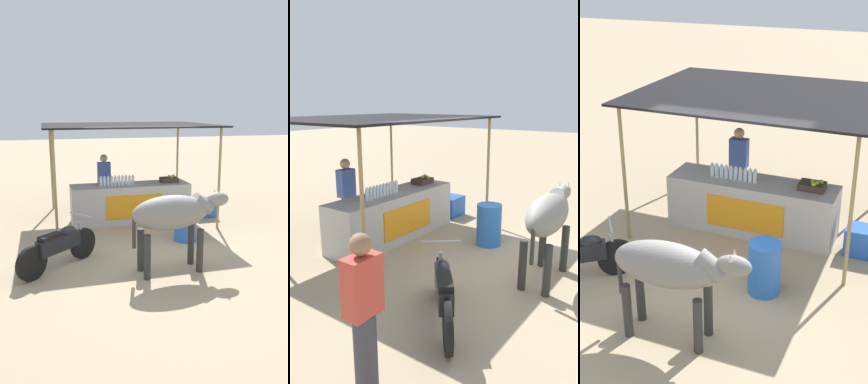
# 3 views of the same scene
# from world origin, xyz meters

# --- Properties ---
(ground_plane) EXTENTS (60.00, 60.00, 0.00)m
(ground_plane) POSITION_xyz_m (0.00, 0.00, 0.00)
(ground_plane) COLOR tan
(stall_counter) EXTENTS (3.00, 0.82, 0.96)m
(stall_counter) POSITION_xyz_m (0.00, 2.20, 0.48)
(stall_counter) COLOR #B2ADA8
(stall_counter) RESTS_ON ground
(stall_awning) EXTENTS (4.20, 3.20, 2.45)m
(stall_awning) POSITION_xyz_m (0.00, 2.50, 2.35)
(stall_awning) COLOR black
(stall_awning) RESTS_ON ground
(water_bottle_row) EXTENTS (0.88, 0.07, 0.25)m
(water_bottle_row) POSITION_xyz_m (-0.35, 2.15, 1.07)
(water_bottle_row) COLOR silver
(water_bottle_row) RESTS_ON stall_counter
(fruit_crate) EXTENTS (0.44, 0.32, 0.18)m
(fruit_crate) POSITION_xyz_m (1.05, 2.25, 1.03)
(fruit_crate) COLOR #3F3326
(fruit_crate) RESTS_ON stall_counter
(vendor_behind_counter) EXTENTS (0.34, 0.22, 1.65)m
(vendor_behind_counter) POSITION_xyz_m (-0.55, 2.95, 0.85)
(vendor_behind_counter) COLOR #383842
(vendor_behind_counter) RESTS_ON ground
(cooler_box) EXTENTS (0.60, 0.44, 0.48)m
(cooler_box) POSITION_xyz_m (2.01, 2.10, 0.24)
(cooler_box) COLOR blue
(cooler_box) RESTS_ON ground
(water_barrel) EXTENTS (0.48, 0.48, 0.81)m
(water_barrel) POSITION_xyz_m (0.82, 0.44, 0.41)
(water_barrel) COLOR blue
(water_barrel) RESTS_ON ground
(cow) EXTENTS (1.83, 0.60, 1.44)m
(cow) POSITION_xyz_m (0.04, -0.98, 1.03)
(cow) COLOR gray
(cow) RESTS_ON ground
(motorcycle_parked) EXTENTS (1.45, 1.20, 0.90)m
(motorcycle_parked) POSITION_xyz_m (-1.89, -0.35, 0.43)
(motorcycle_parked) COLOR black
(motorcycle_parked) RESTS_ON ground
(passerby_on_street) EXTENTS (0.34, 0.22, 1.65)m
(passerby_on_street) POSITION_xyz_m (-3.37, -0.50, 0.85)
(passerby_on_street) COLOR #383842
(passerby_on_street) RESTS_ON ground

